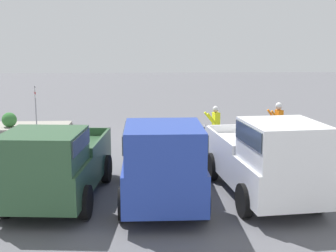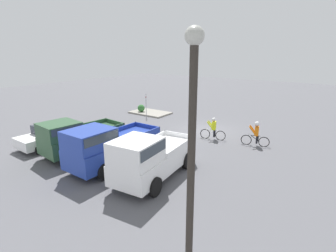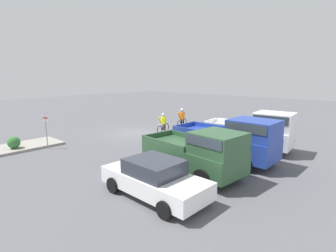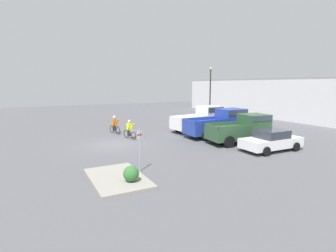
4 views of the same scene
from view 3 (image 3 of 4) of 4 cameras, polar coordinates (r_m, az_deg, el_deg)
ground_plane at (r=20.83m, az=-6.87°, el=-1.49°), size 80.00×80.00×0.00m
pickup_truck_0 at (r=16.57m, az=18.55°, el=-0.94°), size 2.58×5.33×2.38m
pickup_truck_1 at (r=14.06m, az=13.83°, el=-2.81°), size 2.26×5.53×2.36m
pickup_truck_2 at (r=11.78m, az=6.75°, el=-5.60°), size 2.61×5.04×2.18m
sedan_0 at (r=9.95m, az=-2.98°, el=-11.28°), size 2.04×4.35×1.44m
cyclist_0 at (r=20.48m, az=-1.06°, el=0.63°), size 1.79×0.55×1.61m
cyclist_1 at (r=22.87m, az=3.07°, el=1.92°), size 1.79×0.56×1.68m
fire_lane_sign at (r=17.64m, az=-25.03°, el=-0.21°), size 0.15×0.28×2.26m
curb_island at (r=18.98m, az=-28.33°, el=-3.77°), size 3.89×2.43×0.15m
shrub at (r=18.27m, az=-30.54°, el=-3.12°), size 0.72×0.72×0.72m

